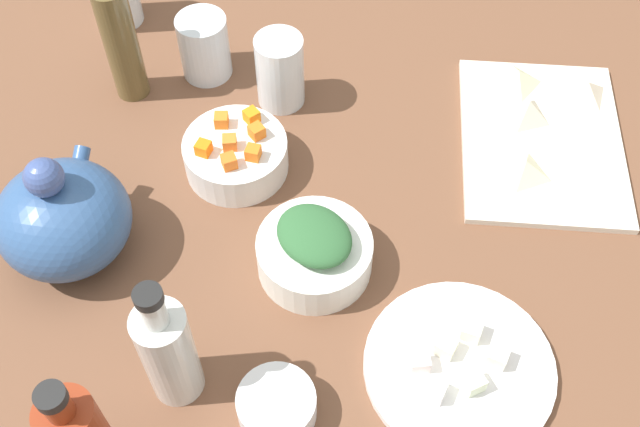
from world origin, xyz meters
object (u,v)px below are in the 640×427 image
at_px(cutting_board, 541,140).
at_px(drinking_glass_0, 204,47).
at_px(teapot, 63,218).
at_px(bottle_2, 168,351).
at_px(bowl_small_side, 277,406).
at_px(bowl_carrots, 236,155).
at_px(bowl_greens, 314,255).
at_px(bottle_0, 120,39).
at_px(drinking_glass_1, 280,71).
at_px(plate_tofu, 459,367).

distance_m(cutting_board, drinking_glass_0, 0.50).
bearing_deg(teapot, bottle_2, -132.20).
bearing_deg(teapot, bowl_small_side, -121.36).
xyz_separation_m(bowl_carrots, teapot, (-0.16, 0.18, 0.04)).
bearing_deg(drinking_glass_0, bowl_greens, -146.38).
distance_m(cutting_board, bottle_0, 0.60).
xyz_separation_m(bowl_carrots, bottle_0, (0.12, 0.18, 0.07)).
relative_size(bottle_2, drinking_glass_0, 2.07).
distance_m(bowl_carrots, drinking_glass_0, 0.20).
height_order(bowl_small_side, teapot, teapot).
height_order(bowl_greens, bottle_0, bottle_0).
distance_m(bowl_small_side, bottle_2, 0.13).
distance_m(drinking_glass_0, drinking_glass_1, 0.13).
distance_m(bowl_greens, bowl_carrots, 0.19).
xyz_separation_m(bowl_small_side, bottle_0, (0.46, 0.30, 0.08)).
distance_m(bowl_small_side, drinking_glass_0, 0.55).
bearing_deg(drinking_glass_1, bowl_small_side, -170.40).
height_order(bowl_carrots, drinking_glass_1, drinking_glass_1).
xyz_separation_m(cutting_board, bowl_greens, (-0.25, 0.28, 0.02)).
bearing_deg(bowl_carrots, cutting_board, -75.58).
bearing_deg(bowl_greens, drinking_glass_1, 18.26).
bearing_deg(plate_tofu, teapot, 78.85).
relative_size(bowl_carrots, bottle_0, 0.58).
bearing_deg(bowl_small_side, bottle_0, 33.20).
xyz_separation_m(bowl_small_side, drinking_glass_1, (0.47, 0.08, 0.04)).
bearing_deg(plate_tofu, bowl_greens, 58.37).
height_order(drinking_glass_0, drinking_glass_1, drinking_glass_1).
bearing_deg(drinking_glass_0, bottle_0, 119.31).
bearing_deg(cutting_board, drinking_glass_1, 85.39).
relative_size(bowl_greens, drinking_glass_1, 1.28).
distance_m(bottle_0, drinking_glass_1, 0.22).
xyz_separation_m(bowl_carrots, bowl_small_side, (-0.34, -0.12, -0.00)).
bearing_deg(drinking_glass_0, bottle_2, -170.44).
height_order(cutting_board, bowl_small_side, bowl_small_side).
relative_size(cutting_board, drinking_glass_1, 2.66).
xyz_separation_m(cutting_board, bottle_0, (0.01, 0.60, 0.09)).
bearing_deg(bowl_carrots, plate_tofu, -129.21).
height_order(bowl_carrots, teapot, teapot).
relative_size(cutting_board, drinking_glass_0, 3.03).
distance_m(teapot, bottle_0, 0.28).
relative_size(bowl_greens, bowl_small_side, 1.64).
relative_size(cutting_board, teapot, 1.66).
bearing_deg(drinking_glass_1, bottle_0, 94.03).
bearing_deg(bottle_0, cutting_board, -91.42).
xyz_separation_m(plate_tofu, drinking_glass_0, (0.43, 0.40, 0.04)).
bearing_deg(bowl_carrots, bottle_2, -179.96).
relative_size(bowl_greens, bottle_0, 0.59).
bearing_deg(bottle_2, bowl_small_side, -99.23).
bearing_deg(bottle_2, plate_tofu, -78.65).
height_order(bowl_carrots, drinking_glass_0, drinking_glass_0).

